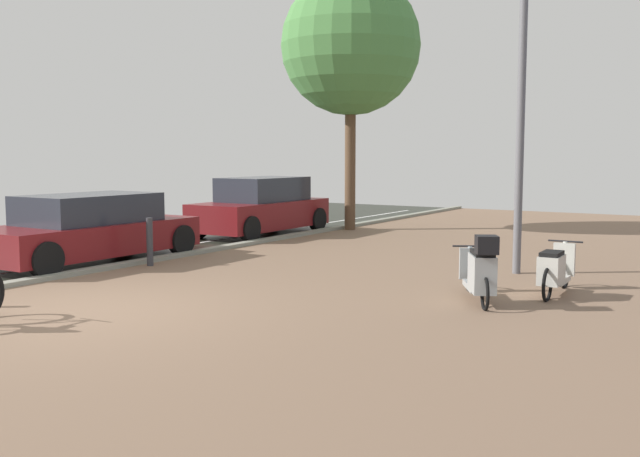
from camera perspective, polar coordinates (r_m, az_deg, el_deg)
The scene contains 8 objects.
ground at distance 8.97m, azimuth -12.87°, elevation -7.71°, with size 21.00×40.00×0.13m.
scooter_near at distance 10.18m, azimuth 12.62°, elevation -3.34°, with size 1.08×1.63×1.03m.
scooter_mid at distance 11.06m, azimuth 18.17°, elevation -3.19°, with size 0.52×1.67×0.77m.
parked_car_near at distance 14.49m, azimuth -17.93°, elevation -0.06°, with size 1.94×4.32×1.30m.
parked_car_far at distance 18.65m, azimuth -4.68°, elevation 1.69°, with size 1.80×4.05×1.47m.
lamp_post at distance 12.87m, azimuth 15.78°, elevation 11.70°, with size 0.20×0.52×6.17m.
street_tree at distance 19.84m, azimuth 2.46°, elevation 14.35°, with size 3.76×3.76×6.87m.
bollard_far at distance 13.65m, azimuth -13.40°, elevation -1.04°, with size 0.12×0.12×0.90m.
Camera 1 is at (7.60, -6.16, 2.07)m, focal length 40.21 mm.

